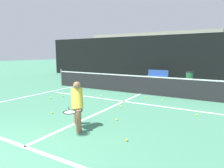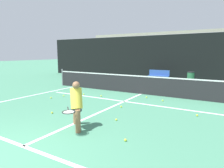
% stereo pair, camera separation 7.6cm
% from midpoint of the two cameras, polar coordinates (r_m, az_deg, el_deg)
% --- Properties ---
extents(court_baseline_near, '(11.00, 0.10, 0.01)m').
position_cam_midpoint_polar(court_baseline_near, '(5.09, -24.22, -16.00)').
color(court_baseline_near, white).
rests_on(court_baseline_near, ground).
extents(court_service_line, '(8.25, 0.10, 0.01)m').
position_cam_midpoint_polar(court_service_line, '(8.72, 3.15, -4.97)').
color(court_service_line, white).
rests_on(court_service_line, ground).
extents(court_center_mark, '(0.10, 6.82, 0.01)m').
position_cam_midpoint_polar(court_center_mark, '(7.44, -2.25, -7.38)').
color(court_center_mark, white).
rests_on(court_center_mark, ground).
extents(court_sideline_left, '(0.10, 7.82, 0.01)m').
position_cam_midpoint_polar(court_sideline_left, '(10.51, -23.52, -3.33)').
color(court_sideline_left, white).
rests_on(court_sideline_left, ground).
extents(net, '(11.09, 0.09, 1.07)m').
position_cam_midpoint_polar(net, '(10.31, 7.96, -0.03)').
color(net, slate).
rests_on(net, ground).
extents(fence_back, '(24.00, 0.06, 3.49)m').
position_cam_midpoint_polar(fence_back, '(15.86, 16.32, 7.21)').
color(fence_back, black).
rests_on(fence_back, ground).
extents(player_practicing, '(0.81, 1.12, 1.34)m').
position_cam_midpoint_polar(player_practicing, '(5.53, -10.38, -5.59)').
color(player_practicing, '#8C6042').
rests_on(player_practicing, ground).
extents(tennis_ball_scattered_1, '(0.07, 0.07, 0.07)m').
position_cam_midpoint_polar(tennis_ball_scattered_1, '(10.14, -8.47, -2.93)').
color(tennis_ball_scattered_1, '#D1E033').
rests_on(tennis_ball_scattered_1, ground).
extents(tennis_ball_scattered_2, '(0.07, 0.07, 0.07)m').
position_cam_midpoint_polar(tennis_ball_scattered_2, '(7.28, -17.04, -7.88)').
color(tennis_ball_scattered_2, '#D1E033').
rests_on(tennis_ball_scattered_2, ground).
extents(tennis_ball_scattered_3, '(0.07, 0.07, 0.07)m').
position_cam_midpoint_polar(tennis_ball_scattered_3, '(6.29, 0.99, -10.13)').
color(tennis_ball_scattered_3, '#D1E033').
rests_on(tennis_ball_scattered_3, ground).
extents(tennis_ball_scattered_4, '(0.07, 0.07, 0.07)m').
position_cam_midpoint_polar(tennis_ball_scattered_4, '(4.93, 3.72, -15.66)').
color(tennis_ball_scattered_4, '#D1E033').
rests_on(tennis_ball_scattered_4, ground).
extents(tennis_ball_scattered_5, '(0.07, 0.07, 0.07)m').
position_cam_midpoint_polar(tennis_ball_scattered_5, '(7.29, 22.84, -8.16)').
color(tennis_ball_scattered_5, '#D1E033').
rests_on(tennis_ball_scattered_5, ground).
extents(tennis_ball_scattered_6, '(0.07, 0.07, 0.07)m').
position_cam_midpoint_polar(tennis_ball_scattered_6, '(7.76, 2.33, -6.46)').
color(tennis_ball_scattered_6, '#D1E033').
rests_on(tennis_ball_scattered_6, ground).
extents(tennis_ball_scattered_7, '(0.07, 0.07, 0.07)m').
position_cam_midpoint_polar(tennis_ball_scattered_7, '(9.68, -3.50, -3.41)').
color(tennis_ball_scattered_7, '#D1E033').
rests_on(tennis_ball_scattered_7, ground).
extents(tennis_ball_scattered_8, '(0.07, 0.07, 0.07)m').
position_cam_midpoint_polar(tennis_ball_scattered_8, '(9.68, -17.39, -3.80)').
color(tennis_ball_scattered_8, '#D1E033').
rests_on(tennis_ball_scattered_8, ground).
extents(tennis_ball_scattered_9, '(0.07, 0.07, 0.07)m').
position_cam_midpoint_polar(tennis_ball_scattered_9, '(9.02, 13.93, -4.56)').
color(tennis_ball_scattered_9, '#D1E033').
rests_on(tennis_ball_scattered_9, ground).
extents(tennis_ball_scattered_10, '(0.07, 0.07, 0.07)m').
position_cam_midpoint_polar(tennis_ball_scattered_10, '(9.98, -14.01, -3.29)').
color(tennis_ball_scattered_10, '#D1E033').
rests_on(tennis_ball_scattered_10, ground).
extents(tennis_ball_scattered_11, '(0.07, 0.07, 0.07)m').
position_cam_midpoint_polar(tennis_ball_scattered_11, '(9.51, 9.47, -3.74)').
color(tennis_ball_scattered_11, '#D1E033').
rests_on(tennis_ball_scattered_11, ground).
extents(courtside_bench, '(1.51, 0.42, 0.86)m').
position_cam_midpoint_polar(courtside_bench, '(15.06, 12.75, 2.41)').
color(courtside_bench, '#2D519E').
rests_on(courtside_bench, ground).
extents(trash_bin, '(0.47, 0.47, 0.87)m').
position_cam_midpoint_polar(trash_bin, '(14.22, 21.10, 1.57)').
color(trash_bin, '#28603D').
rests_on(trash_bin, ground).
extents(parked_car, '(1.81, 4.37, 1.53)m').
position_cam_midpoint_polar(parked_car, '(19.71, 24.95, 3.79)').
color(parked_car, '#B7B7BC').
rests_on(parked_car, ground).
extents(building_far, '(36.00, 2.40, 5.35)m').
position_cam_midpoint_polar(building_far, '(32.22, 23.69, 9.10)').
color(building_far, gray).
rests_on(building_far, ground).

